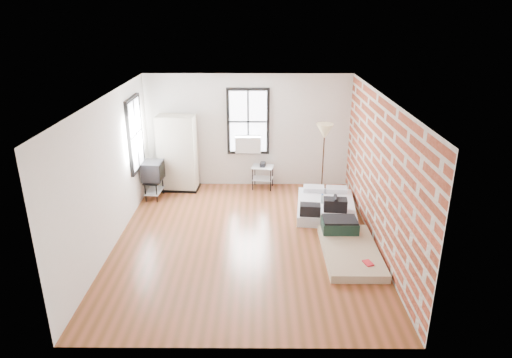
{
  "coord_description": "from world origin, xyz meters",
  "views": [
    {
      "loc": [
        0.26,
        -7.9,
        4.32
      ],
      "look_at": [
        0.21,
        0.3,
        1.17
      ],
      "focal_mm": 32.0,
      "sensor_mm": 36.0,
      "label": 1
    }
  ],
  "objects_px": {
    "mattress_main": "(326,206)",
    "wardrobe": "(178,153)",
    "floor_lamp": "(324,135)",
    "tv_stand": "(153,172)",
    "mattress_bare": "(348,245)",
    "side_table": "(263,171)"
  },
  "relations": [
    {
      "from": "wardrobe",
      "to": "side_table",
      "type": "bearing_deg",
      "value": 6.4
    },
    {
      "from": "wardrobe",
      "to": "floor_lamp",
      "type": "height_order",
      "value": "wardrobe"
    },
    {
      "from": "mattress_main",
      "to": "side_table",
      "type": "bearing_deg",
      "value": 140.5
    },
    {
      "from": "floor_lamp",
      "to": "tv_stand",
      "type": "height_order",
      "value": "floor_lamp"
    },
    {
      "from": "wardrobe",
      "to": "side_table",
      "type": "distance_m",
      "value": 2.13
    },
    {
      "from": "floor_lamp",
      "to": "tv_stand",
      "type": "relative_size",
      "value": 1.99
    },
    {
      "from": "wardrobe",
      "to": "side_table",
      "type": "xyz_separation_m",
      "value": [
        2.07,
        0.07,
        -0.47
      ]
    },
    {
      "from": "mattress_main",
      "to": "tv_stand",
      "type": "xyz_separation_m",
      "value": [
        -3.96,
        0.79,
        0.49
      ]
    },
    {
      "from": "side_table",
      "to": "tv_stand",
      "type": "xyz_separation_m",
      "value": [
        -2.57,
        -0.62,
        0.18
      ]
    },
    {
      "from": "wardrobe",
      "to": "tv_stand",
      "type": "distance_m",
      "value": 0.8
    },
    {
      "from": "side_table",
      "to": "mattress_bare",
      "type": "bearing_deg",
      "value": -63.22
    },
    {
      "from": "mattress_main",
      "to": "side_table",
      "type": "distance_m",
      "value": 2.0
    },
    {
      "from": "wardrobe",
      "to": "mattress_main",
      "type": "bearing_deg",
      "value": -16.68
    },
    {
      "from": "side_table",
      "to": "floor_lamp",
      "type": "relative_size",
      "value": 0.38
    },
    {
      "from": "mattress_main",
      "to": "floor_lamp",
      "type": "xyz_separation_m",
      "value": [
        0.02,
        0.86,
        1.39
      ]
    },
    {
      "from": "mattress_bare",
      "to": "tv_stand",
      "type": "bearing_deg",
      "value": 149.12
    },
    {
      "from": "mattress_main",
      "to": "wardrobe",
      "type": "xyz_separation_m",
      "value": [
        -3.46,
        1.34,
        0.78
      ]
    },
    {
      "from": "mattress_main",
      "to": "mattress_bare",
      "type": "bearing_deg",
      "value": -77.88
    },
    {
      "from": "side_table",
      "to": "wardrobe",
      "type": "bearing_deg",
      "value": -178.06
    },
    {
      "from": "side_table",
      "to": "floor_lamp",
      "type": "bearing_deg",
      "value": -21.31
    },
    {
      "from": "mattress_bare",
      "to": "floor_lamp",
      "type": "distance_m",
      "value": 2.93
    },
    {
      "from": "wardrobe",
      "to": "tv_stand",
      "type": "xyz_separation_m",
      "value": [
        -0.5,
        -0.55,
        -0.29
      ]
    }
  ]
}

